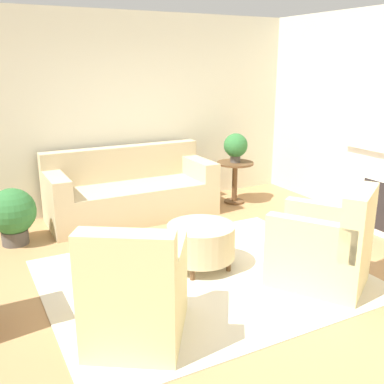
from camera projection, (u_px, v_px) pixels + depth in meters
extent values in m
plane|color=#AD7F51|center=(204.00, 278.00, 4.57)|extent=(16.00, 16.00, 0.00)
cube|color=beige|center=(114.00, 113.00, 6.47)|extent=(9.28, 0.12, 2.80)
cube|color=beige|center=(204.00, 277.00, 4.57)|extent=(3.10, 2.48, 0.01)
cube|color=#C6B289|center=(133.00, 201.00, 6.27)|extent=(2.30, 0.92, 0.48)
cube|color=#C6B289|center=(123.00, 163.00, 6.44)|extent=(2.30, 0.20, 0.48)
cube|color=#C6B289|center=(56.00, 185.00, 5.69)|extent=(0.24, 0.88, 0.26)
cube|color=#C6B289|center=(198.00, 168.00, 6.61)|extent=(0.24, 0.88, 0.26)
cube|color=brown|center=(145.00, 225.00, 5.96)|extent=(2.07, 0.05, 0.06)
cube|color=beige|center=(138.00, 310.00, 3.58)|extent=(1.07, 1.12, 0.41)
cube|color=beige|center=(126.00, 273.00, 3.11)|extent=(0.70, 0.55, 0.59)
cube|color=beige|center=(173.00, 269.00, 3.47)|extent=(0.57, 0.78, 0.33)
cube|color=beige|center=(102.00, 266.00, 3.51)|extent=(0.57, 0.78, 0.33)
cube|color=brown|center=(148.00, 303.00, 4.01)|extent=(0.56, 0.38, 0.06)
cube|color=beige|center=(318.00, 263.00, 4.42)|extent=(1.07, 1.12, 0.41)
cube|color=beige|center=(359.00, 221.00, 4.12)|extent=(0.70, 0.55, 0.59)
cube|color=beige|center=(326.00, 219.00, 4.56)|extent=(0.57, 0.78, 0.33)
cube|color=beige|center=(311.00, 237.00, 4.09)|extent=(0.57, 0.78, 0.33)
cube|color=brown|center=(277.00, 270.00, 4.66)|extent=(0.56, 0.38, 0.06)
cylinder|color=#C6B289|center=(201.00, 241.00, 4.71)|extent=(0.71, 0.71, 0.35)
cylinder|color=brown|center=(192.00, 274.00, 4.50)|extent=(0.05, 0.05, 0.12)
cylinder|color=brown|center=(229.00, 265.00, 4.69)|extent=(0.05, 0.05, 0.12)
cylinder|color=brown|center=(174.00, 258.00, 4.86)|extent=(0.05, 0.05, 0.12)
cylinder|color=brown|center=(208.00, 251.00, 5.05)|extent=(0.05, 0.05, 0.12)
cylinder|color=brown|center=(235.00, 163.00, 6.84)|extent=(0.56, 0.56, 0.03)
cylinder|color=brown|center=(235.00, 183.00, 6.93)|extent=(0.08, 0.08, 0.61)
cylinder|color=brown|center=(234.00, 201.00, 7.01)|extent=(0.31, 0.31, 0.03)
cylinder|color=#4C4742|center=(235.00, 159.00, 6.82)|extent=(0.15, 0.15, 0.11)
sphere|color=#2D6B33|center=(236.00, 145.00, 6.76)|extent=(0.36, 0.36, 0.36)
cylinder|color=#4C4742|center=(15.00, 237.00, 5.40)|extent=(0.31, 0.31, 0.18)
sphere|color=#2D6B33|center=(12.00, 211.00, 5.31)|extent=(0.55, 0.55, 0.55)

